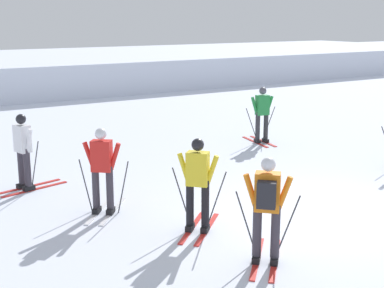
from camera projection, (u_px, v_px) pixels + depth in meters
name	position (u px, v px, depth m)	size (l,w,h in m)	color
ground_plane	(316.00, 212.00, 10.82)	(120.00, 120.00, 0.00)	silver
far_snow_ridge	(17.00, 75.00, 28.67)	(80.00, 9.84, 1.60)	silver
skier_yellow	(198.00, 183.00, 9.63)	(1.42, 1.36, 1.71)	red
skier_red	(102.00, 169.00, 10.53)	(1.32, 1.46, 1.71)	silver
skier_orange	(267.00, 206.00, 8.33)	(1.38, 1.41, 1.71)	red
skier_white	(23.00, 150.00, 12.02)	(1.64, 0.98, 1.71)	red
skier_green	(262.00, 113.00, 16.58)	(0.99, 1.64, 1.71)	red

